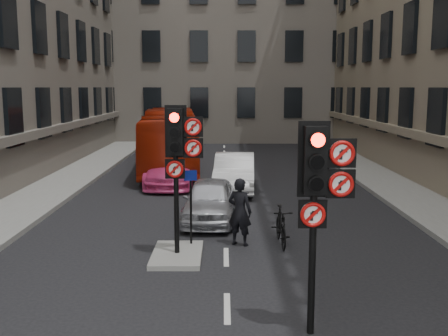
{
  "coord_description": "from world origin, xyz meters",
  "views": [
    {
      "loc": [
        -0.07,
        -7.32,
        4.11
      ],
      "look_at": [
        -0.06,
        2.46,
        2.6
      ],
      "focal_mm": 42.0,
      "sensor_mm": 36.0,
      "label": 1
    }
  ],
  "objects_px": {
    "car_white": "(234,172)",
    "motorcyclist": "(240,212)",
    "car_pink": "(172,169)",
    "car_silver": "(210,200)",
    "bus_red": "(170,139)",
    "signal_far": "(179,147)",
    "info_sign": "(191,196)",
    "motorcycle": "(281,226)",
    "signal_near": "(320,183)"
  },
  "relations": [
    {
      "from": "signal_far",
      "to": "car_pink",
      "type": "xyz_separation_m",
      "value": [
        -1.13,
        9.56,
        -2.01
      ]
    },
    {
      "from": "motorcycle",
      "to": "motorcyclist",
      "type": "distance_m",
      "value": 1.15
    },
    {
      "from": "signal_far",
      "to": "bus_red",
      "type": "relative_size",
      "value": 0.33
    },
    {
      "from": "car_pink",
      "to": "car_white",
      "type": "bearing_deg",
      "value": -23.09
    },
    {
      "from": "car_white",
      "to": "motorcycle",
      "type": "relative_size",
      "value": 2.63
    },
    {
      "from": "signal_near",
      "to": "bus_red",
      "type": "xyz_separation_m",
      "value": [
        -4.21,
        17.89,
        -1.06
      ]
    },
    {
      "from": "car_pink",
      "to": "motorcycle",
      "type": "bearing_deg",
      "value": -65.61
    },
    {
      "from": "car_pink",
      "to": "motorcycle",
      "type": "distance_m",
      "value": 9.32
    },
    {
      "from": "car_pink",
      "to": "bus_red",
      "type": "relative_size",
      "value": 0.44
    },
    {
      "from": "motorcycle",
      "to": "info_sign",
      "type": "height_order",
      "value": "info_sign"
    },
    {
      "from": "car_silver",
      "to": "car_white",
      "type": "relative_size",
      "value": 0.86
    },
    {
      "from": "signal_far",
      "to": "info_sign",
      "type": "xyz_separation_m",
      "value": [
        0.21,
        0.74,
        -1.34
      ]
    },
    {
      "from": "car_white",
      "to": "car_silver",
      "type": "bearing_deg",
      "value": -97.34
    },
    {
      "from": "signal_near",
      "to": "car_pink",
      "type": "relative_size",
      "value": 0.75
    },
    {
      "from": "car_white",
      "to": "car_pink",
      "type": "relative_size",
      "value": 0.94
    },
    {
      "from": "bus_red",
      "to": "info_sign",
      "type": "distance_m",
      "value": 13.27
    },
    {
      "from": "signal_far",
      "to": "signal_near",
      "type": "bearing_deg",
      "value": -56.98
    },
    {
      "from": "car_pink",
      "to": "motorcyclist",
      "type": "distance_m",
      "value": 8.94
    },
    {
      "from": "signal_near",
      "to": "motorcycle",
      "type": "relative_size",
      "value": 2.11
    },
    {
      "from": "signal_near",
      "to": "motorcycle",
      "type": "bearing_deg",
      "value": 90.49
    },
    {
      "from": "signal_far",
      "to": "car_white",
      "type": "bearing_deg",
      "value": 79.89
    },
    {
      "from": "signal_near",
      "to": "signal_far",
      "type": "distance_m",
      "value": 4.77
    },
    {
      "from": "signal_near",
      "to": "bus_red",
      "type": "distance_m",
      "value": 18.41
    },
    {
      "from": "signal_far",
      "to": "car_pink",
      "type": "distance_m",
      "value": 9.84
    },
    {
      "from": "info_sign",
      "to": "car_silver",
      "type": "bearing_deg",
      "value": 69.39
    },
    {
      "from": "signal_far",
      "to": "motorcycle",
      "type": "xyz_separation_m",
      "value": [
        2.56,
        1.01,
        -2.19
      ]
    },
    {
      "from": "signal_near",
      "to": "car_pink",
      "type": "xyz_separation_m",
      "value": [
        -3.73,
        13.56,
        -1.89
      ]
    },
    {
      "from": "signal_near",
      "to": "bus_red",
      "type": "relative_size",
      "value": 0.33
    },
    {
      "from": "car_white",
      "to": "bus_red",
      "type": "height_order",
      "value": "bus_red"
    },
    {
      "from": "car_white",
      "to": "car_pink",
      "type": "height_order",
      "value": "car_white"
    },
    {
      "from": "bus_red",
      "to": "motorcyclist",
      "type": "relative_size",
      "value": 6.1
    },
    {
      "from": "info_sign",
      "to": "signal_far",
      "type": "bearing_deg",
      "value": -118.22
    },
    {
      "from": "car_silver",
      "to": "motorcycle",
      "type": "height_order",
      "value": "car_silver"
    },
    {
      "from": "bus_red",
      "to": "signal_far",
      "type": "bearing_deg",
      "value": -88.03
    },
    {
      "from": "bus_red",
      "to": "motorcyclist",
      "type": "bearing_deg",
      "value": -81.18
    },
    {
      "from": "car_silver",
      "to": "bus_red",
      "type": "distance_m",
      "value": 10.64
    },
    {
      "from": "motorcyclist",
      "to": "car_silver",
      "type": "bearing_deg",
      "value": -46.86
    },
    {
      "from": "motorcycle",
      "to": "motorcyclist",
      "type": "bearing_deg",
      "value": 178.59
    },
    {
      "from": "car_white",
      "to": "motorcycle",
      "type": "xyz_separation_m",
      "value": [
        1.06,
        -7.38,
        -0.23
      ]
    },
    {
      "from": "motorcyclist",
      "to": "car_pink",
      "type": "bearing_deg",
      "value": -48.5
    },
    {
      "from": "car_white",
      "to": "motorcyclist",
      "type": "distance_m",
      "value": 7.38
    },
    {
      "from": "motorcyclist",
      "to": "car_white",
      "type": "bearing_deg",
      "value": -65.61
    },
    {
      "from": "car_silver",
      "to": "motorcycle",
      "type": "relative_size",
      "value": 2.27
    },
    {
      "from": "bus_red",
      "to": "info_sign",
      "type": "height_order",
      "value": "bus_red"
    },
    {
      "from": "car_white",
      "to": "bus_red",
      "type": "distance_m",
      "value": 6.37
    },
    {
      "from": "signal_near",
      "to": "car_white",
      "type": "bearing_deg",
      "value": 95.1
    },
    {
      "from": "car_silver",
      "to": "motorcycle",
      "type": "bearing_deg",
      "value": -49.22
    },
    {
      "from": "signal_near",
      "to": "car_pink",
      "type": "bearing_deg",
      "value": 105.39
    },
    {
      "from": "signal_near",
      "to": "info_sign",
      "type": "distance_m",
      "value": 5.45
    },
    {
      "from": "info_sign",
      "to": "signal_near",
      "type": "bearing_deg",
      "value": -75.4
    }
  ]
}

